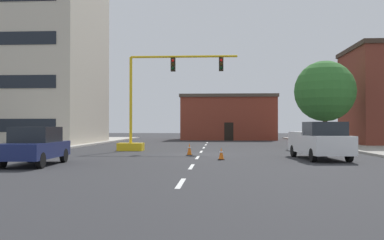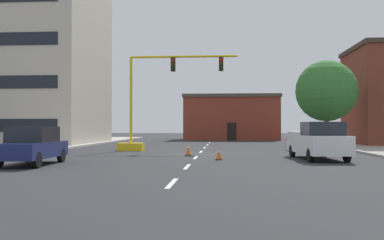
{
  "view_description": "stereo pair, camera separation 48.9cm",
  "coord_description": "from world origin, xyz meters",
  "px_view_note": "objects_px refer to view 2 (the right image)",
  "views": [
    {
      "loc": [
        1.16,
        -27.5,
        1.78
      ],
      "look_at": [
        -0.7,
        3.58,
        2.2
      ],
      "focal_mm": 40.8,
      "sensor_mm": 36.0,
      "label": 1
    },
    {
      "loc": [
        1.64,
        -27.47,
        1.78
      ],
      "look_at": [
        -0.7,
        3.58,
        2.2
      ],
      "focal_mm": 40.8,
      "sensor_mm": 36.0,
      "label": 2
    }
  ],
  "objects_px": {
    "traffic_signal_gantry": "(146,120)",
    "traffic_cone_roadside_a": "(219,154)",
    "sedan_navy_near_left": "(32,145)",
    "traffic_cone_roadside_b": "(188,149)",
    "pickup_truck_white": "(318,141)",
    "tree_right_mid": "(326,91)"
  },
  "relations": [
    {
      "from": "pickup_truck_white",
      "to": "sedan_navy_near_left",
      "type": "relative_size",
      "value": 1.22
    },
    {
      "from": "traffic_signal_gantry",
      "to": "pickup_truck_white",
      "type": "relative_size",
      "value": 1.54
    },
    {
      "from": "traffic_cone_roadside_a",
      "to": "sedan_navy_near_left",
      "type": "bearing_deg",
      "value": -157.12
    },
    {
      "from": "tree_right_mid",
      "to": "traffic_cone_roadside_a",
      "type": "xyz_separation_m",
      "value": [
        -8.57,
        -13.31,
        -4.3
      ]
    },
    {
      "from": "tree_right_mid",
      "to": "traffic_cone_roadside_a",
      "type": "distance_m",
      "value": 16.41
    },
    {
      "from": "sedan_navy_near_left",
      "to": "traffic_cone_roadside_b",
      "type": "relative_size",
      "value": 6.11
    },
    {
      "from": "traffic_cone_roadside_a",
      "to": "traffic_cone_roadside_b",
      "type": "bearing_deg",
      "value": 119.26
    },
    {
      "from": "tree_right_mid",
      "to": "pickup_truck_white",
      "type": "distance_m",
      "value": 13.58
    },
    {
      "from": "pickup_truck_white",
      "to": "traffic_cone_roadside_b",
      "type": "xyz_separation_m",
      "value": [
        -7.13,
        2.72,
        -0.61
      ]
    },
    {
      "from": "traffic_signal_gantry",
      "to": "sedan_navy_near_left",
      "type": "xyz_separation_m",
      "value": [
        -3.07,
        -11.71,
        -1.33
      ]
    },
    {
      "from": "traffic_signal_gantry",
      "to": "traffic_cone_roadside_a",
      "type": "distance_m",
      "value": 9.94
    },
    {
      "from": "traffic_signal_gantry",
      "to": "traffic_cone_roadside_a",
      "type": "relative_size",
      "value": 13.1
    },
    {
      "from": "tree_right_mid",
      "to": "pickup_truck_white",
      "type": "relative_size",
      "value": 1.28
    },
    {
      "from": "sedan_navy_near_left",
      "to": "traffic_cone_roadside_a",
      "type": "bearing_deg",
      "value": 22.88
    },
    {
      "from": "traffic_signal_gantry",
      "to": "tree_right_mid",
      "type": "height_order",
      "value": "tree_right_mid"
    },
    {
      "from": "traffic_signal_gantry",
      "to": "tree_right_mid",
      "type": "xyz_separation_m",
      "value": [
        13.95,
        5.17,
        2.41
      ]
    },
    {
      "from": "sedan_navy_near_left",
      "to": "traffic_cone_roadside_b",
      "type": "xyz_separation_m",
      "value": [
        6.56,
        6.95,
        -0.52
      ]
    },
    {
      "from": "tree_right_mid",
      "to": "sedan_navy_near_left",
      "type": "height_order",
      "value": "tree_right_mid"
    },
    {
      "from": "pickup_truck_white",
      "to": "tree_right_mid",
      "type": "bearing_deg",
      "value": 75.2
    },
    {
      "from": "traffic_cone_roadside_b",
      "to": "pickup_truck_white",
      "type": "bearing_deg",
      "value": -20.91
    },
    {
      "from": "tree_right_mid",
      "to": "sedan_navy_near_left",
      "type": "xyz_separation_m",
      "value": [
        -17.03,
        -16.88,
        -3.74
      ]
    },
    {
      "from": "tree_right_mid",
      "to": "pickup_truck_white",
      "type": "height_order",
      "value": "tree_right_mid"
    }
  ]
}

